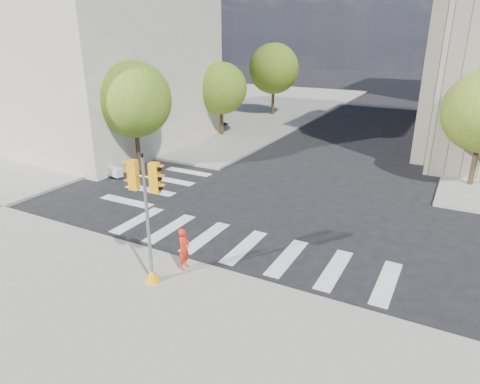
% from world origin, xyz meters
% --- Properties ---
extents(ground, '(160.00, 160.00, 0.00)m').
position_xyz_m(ground, '(0.00, 0.00, 0.00)').
color(ground, black).
rests_on(ground, ground).
extents(sidewalk_far_left, '(28.00, 40.00, 0.15)m').
position_xyz_m(sidewalk_far_left, '(-20.00, 26.00, 0.07)').
color(sidewalk_far_left, gray).
rests_on(sidewalk_far_left, ground).
extents(classical_building, '(19.00, 15.00, 12.70)m').
position_xyz_m(classical_building, '(-20.00, 8.00, 6.44)').
color(classical_building, beige).
rests_on(classical_building, ground).
extents(tree_lw_near, '(4.40, 4.40, 6.41)m').
position_xyz_m(tree_lw_near, '(-10.50, 4.00, 4.20)').
color(tree_lw_near, '#382616').
rests_on(tree_lw_near, ground).
extents(tree_lw_mid, '(4.00, 4.00, 5.77)m').
position_xyz_m(tree_lw_mid, '(-10.50, 14.00, 3.76)').
color(tree_lw_mid, '#382616').
rests_on(tree_lw_mid, ground).
extents(tree_lw_far, '(4.80, 4.80, 6.95)m').
position_xyz_m(tree_lw_far, '(-10.50, 24.00, 4.54)').
color(tree_lw_far, '#382616').
rests_on(tree_lw_far, ground).
extents(traffic_signal, '(1.08, 0.56, 4.39)m').
position_xyz_m(traffic_signal, '(-1.56, -5.81, 2.00)').
color(traffic_signal, '#F69E0C').
rests_on(traffic_signal, sidewalk_near).
extents(photographer, '(0.42, 0.59, 1.51)m').
position_xyz_m(photographer, '(-1.09, -4.60, 0.91)').
color(photographer, red).
rests_on(photographer, sidewalk_near).
extents(planter_wall, '(5.97, 1.54, 0.50)m').
position_xyz_m(planter_wall, '(-13.00, 2.41, 0.40)').
color(planter_wall, silver).
rests_on(planter_wall, sidewalk_left_near).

